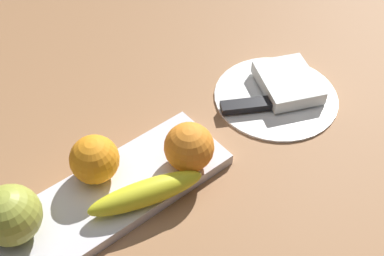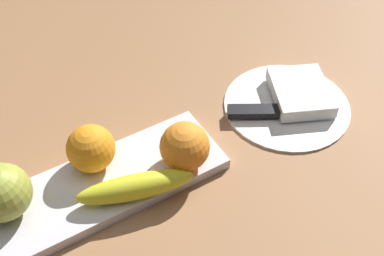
{
  "view_description": "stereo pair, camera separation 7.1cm",
  "coord_description": "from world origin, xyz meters",
  "px_view_note": "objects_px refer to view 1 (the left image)",
  "views": [
    {
      "loc": [
        -0.17,
        -0.39,
        0.57
      ],
      "look_at": [
        0.15,
        -0.01,
        0.05
      ],
      "focal_mm": 45.17,
      "sensor_mm": 36.0,
      "label": 1
    },
    {
      "loc": [
        -0.11,
        -0.43,
        0.57
      ],
      "look_at": [
        0.15,
        -0.01,
        0.05
      ],
      "focal_mm": 45.17,
      "sensor_mm": 36.0,
      "label": 2
    }
  ],
  "objects_px": {
    "folded_napkin": "(288,82)",
    "fruit_tray": "(87,210)",
    "orange_near_banana": "(97,158)",
    "knife": "(256,104)",
    "orange_near_apple": "(189,147)",
    "dinner_plate": "(276,96)",
    "apple": "(10,215)",
    "banana": "(146,193)"
  },
  "relations": [
    {
      "from": "orange_near_banana",
      "to": "knife",
      "type": "xyz_separation_m",
      "value": [
        0.28,
        -0.04,
        -0.04
      ]
    },
    {
      "from": "apple",
      "to": "orange_near_apple",
      "type": "relative_size",
      "value": 1.08
    },
    {
      "from": "fruit_tray",
      "to": "knife",
      "type": "bearing_deg",
      "value": 0.08
    },
    {
      "from": "orange_near_banana",
      "to": "dinner_plate",
      "type": "height_order",
      "value": "orange_near_banana"
    },
    {
      "from": "orange_near_apple",
      "to": "knife",
      "type": "bearing_deg",
      "value": 10.44
    },
    {
      "from": "fruit_tray",
      "to": "dinner_plate",
      "type": "distance_m",
      "value": 0.37
    },
    {
      "from": "orange_near_apple",
      "to": "folded_napkin",
      "type": "bearing_deg",
      "value": 7.15
    },
    {
      "from": "banana",
      "to": "folded_napkin",
      "type": "xyz_separation_m",
      "value": [
        0.33,
        0.04,
        -0.02
      ]
    },
    {
      "from": "folded_napkin",
      "to": "orange_near_banana",
      "type": "bearing_deg",
      "value": 174.2
    },
    {
      "from": "orange_near_apple",
      "to": "dinner_plate",
      "type": "relative_size",
      "value": 0.34
    },
    {
      "from": "fruit_tray",
      "to": "folded_napkin",
      "type": "relative_size",
      "value": 3.8
    },
    {
      "from": "fruit_tray",
      "to": "banana",
      "type": "height_order",
      "value": "banana"
    },
    {
      "from": "fruit_tray",
      "to": "folded_napkin",
      "type": "height_order",
      "value": "folded_napkin"
    },
    {
      "from": "banana",
      "to": "orange_near_apple",
      "type": "relative_size",
      "value": 2.26
    },
    {
      "from": "apple",
      "to": "orange_near_banana",
      "type": "xyz_separation_m",
      "value": [
        0.13,
        0.01,
        -0.0
      ]
    },
    {
      "from": "orange_near_banana",
      "to": "orange_near_apple",
      "type": "bearing_deg",
      "value": -31.03
    },
    {
      "from": "folded_napkin",
      "to": "knife",
      "type": "xyz_separation_m",
      "value": [
        -0.08,
        0.0,
        -0.01
      ]
    },
    {
      "from": "banana",
      "to": "knife",
      "type": "xyz_separation_m",
      "value": [
        0.25,
        0.05,
        -0.02
      ]
    },
    {
      "from": "orange_near_apple",
      "to": "dinner_plate",
      "type": "bearing_deg",
      "value": 8.01
    },
    {
      "from": "orange_near_banana",
      "to": "folded_napkin",
      "type": "xyz_separation_m",
      "value": [
        0.35,
        -0.04,
        -0.03
      ]
    },
    {
      "from": "orange_near_banana",
      "to": "dinner_plate",
      "type": "bearing_deg",
      "value": -6.26
    },
    {
      "from": "orange_near_banana",
      "to": "knife",
      "type": "distance_m",
      "value": 0.28
    },
    {
      "from": "folded_napkin",
      "to": "fruit_tray",
      "type": "bearing_deg",
      "value": -180.0
    },
    {
      "from": "orange_near_banana",
      "to": "fruit_tray",
      "type": "bearing_deg",
      "value": -141.78
    },
    {
      "from": "fruit_tray",
      "to": "banana",
      "type": "distance_m",
      "value": 0.09
    },
    {
      "from": "fruit_tray",
      "to": "folded_napkin",
      "type": "bearing_deg",
      "value": 0.0
    },
    {
      "from": "banana",
      "to": "knife",
      "type": "relative_size",
      "value": 0.98
    },
    {
      "from": "fruit_tray",
      "to": "apple",
      "type": "xyz_separation_m",
      "value": [
        -0.09,
        0.02,
        0.05
      ]
    },
    {
      "from": "banana",
      "to": "knife",
      "type": "distance_m",
      "value": 0.26
    },
    {
      "from": "banana",
      "to": "knife",
      "type": "bearing_deg",
      "value": -153.47
    },
    {
      "from": "dinner_plate",
      "to": "fruit_tray",
      "type": "bearing_deg",
      "value": -180.0
    },
    {
      "from": "apple",
      "to": "dinner_plate",
      "type": "height_order",
      "value": "apple"
    },
    {
      "from": "apple",
      "to": "orange_near_apple",
      "type": "bearing_deg",
      "value": -12.09
    },
    {
      "from": "orange_near_banana",
      "to": "banana",
      "type": "bearing_deg",
      "value": -73.21
    },
    {
      "from": "banana",
      "to": "orange_near_apple",
      "type": "distance_m",
      "value": 0.09
    },
    {
      "from": "orange_near_apple",
      "to": "dinner_plate",
      "type": "xyz_separation_m",
      "value": [
        0.22,
        0.03,
        -0.05
      ]
    },
    {
      "from": "banana",
      "to": "orange_near_apple",
      "type": "bearing_deg",
      "value": -154.16
    },
    {
      "from": "orange_near_apple",
      "to": "knife",
      "type": "xyz_separation_m",
      "value": [
        0.17,
        0.03,
        -0.04
      ]
    },
    {
      "from": "folded_napkin",
      "to": "dinner_plate",
      "type": "bearing_deg",
      "value": 180.0
    },
    {
      "from": "orange_near_apple",
      "to": "orange_near_banana",
      "type": "height_order",
      "value": "orange_near_apple"
    },
    {
      "from": "orange_near_apple",
      "to": "folded_napkin",
      "type": "distance_m",
      "value": 0.25
    },
    {
      "from": "folded_napkin",
      "to": "knife",
      "type": "bearing_deg",
      "value": 179.64
    }
  ]
}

